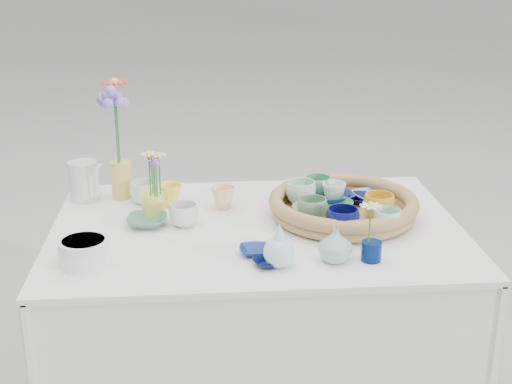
{
  "coord_description": "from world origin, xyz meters",
  "views": [
    {
      "loc": [
        -0.17,
        -2.03,
        1.61
      ],
      "look_at": [
        0.0,
        0.02,
        0.87
      ],
      "focal_mm": 50.0,
      "sensor_mm": 36.0,
      "label": 1
    }
  ],
  "objects": [
    {
      "name": "tray_ceramic_10",
      "position": [
        0.12,
        -0.02,
        0.79
      ],
      "size": [
        0.1,
        0.1,
        0.02
      ],
      "primitive_type": "imported",
      "rotation": [
        0.0,
        0.0,
        0.07
      ],
      "color": "#E8CB82",
      "rests_on": "wicker_tray"
    },
    {
      "name": "loose_ceramic_3",
      "position": [
        -0.22,
        0.02,
        0.8
      ],
      "size": [
        0.12,
        0.12,
        0.07
      ],
      "primitive_type": "imported",
      "rotation": [
        0.0,
        0.0,
        -0.43
      ],
      "color": "silver",
      "rests_on": "display_table"
    },
    {
      "name": "tray_ceramic_3",
      "position": [
        0.26,
        0.05,
        0.8
      ],
      "size": [
        0.12,
        0.12,
        0.04
      ],
      "primitive_type": "imported",
      "rotation": [
        0.0,
        0.0,
        -0.1
      ],
      "color": "#56A16E",
      "rests_on": "wicker_tray"
    },
    {
      "name": "tray_ceramic_2",
      "position": [
        0.38,
        -0.0,
        0.82
      ],
      "size": [
        0.11,
        0.11,
        0.08
      ],
      "primitive_type": "imported",
      "rotation": [
        0.0,
        0.0,
        0.18
      ],
      "color": "gold",
      "rests_on": "wicker_tray"
    },
    {
      "name": "hydrangea",
      "position": [
        -0.44,
        0.28,
        1.0
      ],
      "size": [
        0.11,
        0.11,
        0.31
      ],
      "primitive_type": null,
      "rotation": [
        0.0,
        0.0,
        0.22
      ],
      "color": "#6B4F9B",
      "rests_on": "tall_vase_yellow"
    },
    {
      "name": "bud_vase_paleblue",
      "position": [
        0.04,
        -0.29,
        0.83
      ],
      "size": [
        0.1,
        0.1,
        0.13
      ],
      "primitive_type": null,
      "rotation": [
        0.0,
        0.0,
        -0.17
      ],
      "color": "#ACDEE4",
      "rests_on": "display_table"
    },
    {
      "name": "fluted_bowl",
      "position": [
        -0.49,
        -0.23,
        0.8
      ],
      "size": [
        0.17,
        0.17,
        0.07
      ],
      "primitive_type": null,
      "rotation": [
        0.0,
        0.0,
        -0.21
      ],
      "color": "white",
      "rests_on": "display_table"
    },
    {
      "name": "tray_ceramic_8",
      "position": [
        0.39,
        0.15,
        0.8
      ],
      "size": [
        0.13,
        0.13,
        0.03
      ],
      "primitive_type": "imported",
      "rotation": [
        0.0,
        0.0,
        0.25
      ],
      "color": "#799FDB",
      "rests_on": "wicker_tray"
    },
    {
      "name": "tray_ceramic_6",
      "position": [
        0.16,
        0.13,
        0.82
      ],
      "size": [
        0.11,
        0.11,
        0.08
      ],
      "primitive_type": "imported",
      "rotation": [
        0.0,
        0.0,
        -0.07
      ],
      "color": "#B0E1C8",
      "rests_on": "wicker_tray"
    },
    {
      "name": "tray_ceramic_9",
      "position": [
        0.24,
        -0.12,
        0.82
      ],
      "size": [
        0.11,
        0.11,
        0.08
      ],
      "primitive_type": "imported",
      "rotation": [
        0.0,
        0.0,
        -0.11
      ],
      "color": "#080B4B",
      "rests_on": "wicker_tray"
    },
    {
      "name": "gerbera",
      "position": [
        -0.44,
        0.3,
        1.03
      ],
      "size": [
        0.14,
        0.14,
        0.29
      ],
      "primitive_type": null,
      "rotation": [
        0.0,
        0.0,
        0.27
      ],
      "color": "#DE462C",
      "rests_on": "tall_vase_yellow"
    },
    {
      "name": "tray_ceramic_5",
      "position": [
        0.17,
        0.03,
        0.8
      ],
      "size": [
        0.12,
        0.12,
        0.03
      ],
      "primitive_type": "imported",
      "rotation": [
        0.0,
        0.0,
        0.15
      ],
      "color": "#A3D2CB",
      "rests_on": "wicker_tray"
    },
    {
      "name": "tray_ceramic_4",
      "position": [
        0.17,
        -0.01,
        0.82
      ],
      "size": [
        0.11,
        0.11,
        0.07
      ],
      "primitive_type": "imported",
      "rotation": [
        0.0,
        0.0,
        -0.19
      ],
      "color": "#5B8D63",
      "rests_on": "wicker_tray"
    },
    {
      "name": "bud_vase_seafoam",
      "position": [
        0.19,
        -0.27,
        0.81
      ],
      "size": [
        0.1,
        0.1,
        0.1
      ],
      "primitive_type": "imported",
      "rotation": [
        0.0,
        0.0,
        0.08
      ],
      "color": "#8BB5A8",
      "rests_on": "display_table"
    },
    {
      "name": "single_daisy",
      "position": [
        0.29,
        -0.28,
        0.88
      ],
      "size": [
        0.08,
        0.08,
        0.13
      ],
      "primitive_type": null,
      "rotation": [
        0.0,
        0.0,
        0.1
      ],
      "color": "white",
      "rests_on": "bud_vase_cobalt"
    },
    {
      "name": "daisy_posy",
      "position": [
        -0.31,
        0.09,
        0.92
      ],
      "size": [
        0.09,
        0.09,
        0.16
      ],
      "primitive_type": null,
      "rotation": [
        0.0,
        0.0,
        0.16
      ],
      "color": "silver",
      "rests_on": "daisy_cup"
    },
    {
      "name": "daisy_cup",
      "position": [
        -0.32,
        0.1,
        0.8
      ],
      "size": [
        0.07,
        0.07,
        0.08
      ],
      "primitive_type": "cylinder",
      "rotation": [
        0.0,
        0.0,
        -0.02
      ],
      "color": "#EFE850",
      "rests_on": "display_table"
    },
    {
      "name": "loose_ceramic_4",
      "position": [
        -0.02,
        -0.21,
        0.78
      ],
      "size": [
        0.09,
        0.09,
        0.02
      ],
      "primitive_type": "imported",
      "rotation": [
        0.0,
        0.0,
        0.01
      ],
      "color": "navy",
      "rests_on": "display_table"
    },
    {
      "name": "tray_ceramic_7",
      "position": [
        0.26,
        0.12,
        0.82
      ],
      "size": [
        0.1,
        0.1,
        0.07
      ],
      "primitive_type": "imported",
      "rotation": [
        0.0,
        0.0,
        0.24
      ],
      "color": "silver",
      "rests_on": "wicker_tray"
    },
    {
      "name": "loose_ceramic_5",
      "position": [
        -0.36,
        0.23,
        0.8
      ],
      "size": [
        0.1,
        0.1,
        0.08
      ],
      "primitive_type": "imported",
      "rotation": [
        0.0,
        0.0,
        0.04
      ],
      "color": "silver",
      "rests_on": "display_table"
    },
    {
      "name": "loose_ceramic_0",
      "position": [
        -0.27,
        0.2,
        0.8
      ],
      "size": [
        0.1,
        0.1,
        0.07
      ],
      "primitive_type": "imported",
      "rotation": [
        0.0,
        0.0,
        -0.28
      ],
      "color": "#FFDD4B",
      "rests_on": "display_table"
    },
    {
      "name": "tray_ceramic_0",
      "position": [
        0.27,
        0.15,
        0.8
      ],
      "size": [
        0.16,
        0.16,
        0.03
      ],
      "primitive_type": "imported",
      "rotation": [
        0.0,
        0.0,
        0.29
      ],
      "color": "navy",
      "rests_on": "wicker_tray"
    },
    {
      "name": "tray_ceramic_11",
      "position": [
        0.38,
        -0.11,
        0.82
      ],
      "size": [
        0.11,
        0.11,
        0.07
      ],
      "primitive_type": "imported",
      "rotation": [
        0.0,
        0.0,
        -0.34
      ],
      "color": "#A7E7D8",
      "rests_on": "wicker_tray"
    },
    {
      "name": "tray_ceramic_1",
      "position": [
        0.36,
        0.13,
        0.8
      ],
      "size": [
        0.14,
        0.14,
        0.03
      ],
      "primitive_type": "imported",
      "rotation": [
        0.0,
        0.0,
        -0.44
      ],
      "color": "#040233",
      "rests_on": "wicker_tray"
    },
    {
      "name": "tray_ceramic_12",
      "position": [
        0.22,
        0.19,
        0.82
      ],
      "size": [
        0.11,
        0.11,
        0.07
      ],
      "primitive_type": "imported",
      "rotation": [
        0.0,
        0.0,
        0.23
      ],
      "color": "#5AA579",
      "rests_on": "wicker_tray"
    },
    {
      "name": "loose_ceramic_1",
      "position": [
        -0.1,
        0.17,
        0.8
      ],
      "size": [
        0.1,
        0.1,
        0.07
      ],
      "primitive_type": "imported",
      "rotation": [
        0.0,
        0.0,
        0.33
      ],
      "color": "#FECE8E",
      "rests_on": "display_table"
    },
    {
      "name": "tall_vase_yellow",
      "position": [
        -0.44,
        0.29,
        0.83
      ],
      "size": [
        0.09,
        0.09,
        0.13
      ],
      "primitive_type": "cylinder",
      "rotation": [
        0.0,
        0.0,
        0.41
      ],
      "color": "#E1BF4F",
      "rests_on": "display_table"
    },
    {
      "name": "white_pitcher",
      "position": [
        -0.56,
        0.28,
        0.83
      ],
      "size": [
        0.15,
        0.11,
        0.13
      ],
      "primitive_type": null,
      "rotation": [
        0.0,
        0.0,
        0.05
      ],
      "color": "silver",
      "rests_on": "display_table"
    },
    {
      "name": "wicker_tray",
      "position": [
        0.28,
        0.05,
        0.8
      ],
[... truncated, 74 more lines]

